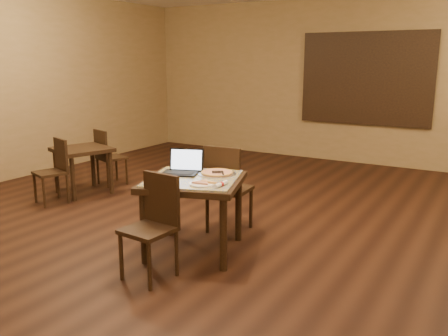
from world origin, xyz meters
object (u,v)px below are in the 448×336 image
Objects in this scene: other_table_b_chair_far at (107,154)px; chair_main_far at (226,184)px; other_table_b_chair_near at (55,167)px; other_table_b at (82,156)px; chair_main_near at (154,220)px; laptop at (183,167)px; tiled_table at (194,188)px; pizza_pan at (217,174)px.

chair_main_far is at bearing -179.76° from other_table_b_chair_far.
other_table_b_chair_far is at bearing 110.81° from other_table_b_chair_near.
other_table_b_chair_far reaches higher than other_table_b.
chair_main_near is at bearing -13.18° from other_table_b.
chair_main_far is 0.61m from laptop.
chair_main_far is 1.15× the size of other_table_b_chair_far.
chair_main_far is 2.74m from other_table_b_chair_far.
chair_main_near reaches higher than tiled_table.
chair_main_far reaches higher than other_table_b_chair_near.
tiled_table is at bearing -116.57° from pizza_pan.
laptop is 2.40m from other_table_b_chair_near.
chair_main_near is 2.22× the size of laptop.
other_table_b_chair_near is at bearing -0.59° from chair_main_far.
laptop is 2.54m from other_table_b.
other_table_b_chair_far is at bearing 131.96° from tiled_table.
pizza_pan is at bearing 3.36° from other_table_b.
other_table_b is (-2.57, 0.95, -0.11)m from tiled_table.
laptop is 0.35m from pizza_pan.
other_table_b_chair_near is at bearing 175.57° from pizza_pan.
chair_main_near is at bearing -108.19° from tiled_table.
pizza_pan is at bearing 174.06° from other_table_b_chair_far.
other_table_b is 1.04× the size of other_table_b_chair_near.
pizza_pan is 2.79m from other_table_b.
chair_main_near is at bearing -4.50° from other_table_b_chair_near.
tiled_table is 1.18× the size of chair_main_far.
chair_main_near is 1.23m from chair_main_far.
chair_main_far is at bearing 70.60° from tiled_table.
other_table_b_chair_far is at bearing 130.54° from laptop.
other_table_b_chair_far is at bearing 110.81° from other_table_b.
tiled_table is 0.62m from chair_main_far.
chair_main_far is at bearing 106.90° from pizza_pan.
laptop reaches higher than other_table_b_chair_far.
tiled_table is at bearing -48.02° from laptop.
pizza_pan is (0.32, 0.13, -0.06)m from laptop.
pizza_pan is 2.69m from other_table_b_chair_near.
other_table_b_chair_near is at bearing 161.99° from chair_main_near.
other_table_b is at bearing 110.81° from other_table_b_chair_far.
other_table_b_chair_near and other_table_b_chair_far have the same top height.
other_table_b_chair_far is at bearing -22.22° from chair_main_far.
chair_main_far is 2.60m from other_table_b.
other_table_b_chair_near is at bearing 151.27° from tiled_table.
tiled_table is 1.31× the size of other_table_b.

